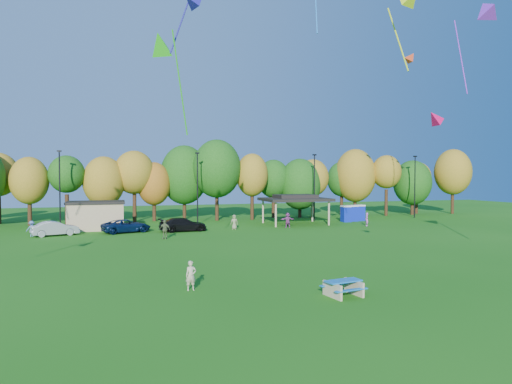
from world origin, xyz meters
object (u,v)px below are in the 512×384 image
object	(u,v)px
porta_potties	(353,213)
car_c	(126,226)
picnic_table	(343,287)
car_d	(183,225)
kite_flyer	(191,276)
car_b	(55,228)

from	to	relation	value
porta_potties	car_c	bearing A→B (deg)	-172.64
car_c	picnic_table	bearing A→B (deg)	179.42
picnic_table	car_d	world-z (taller)	car_d
kite_flyer	car_b	world-z (taller)	kite_flyer
car_b	car_c	xyz separation A→B (m)	(7.05, 0.70, -0.03)
picnic_table	kite_flyer	size ratio (longest dim) A/B	1.33
porta_potties	car_c	xyz separation A→B (m)	(-29.58, -3.82, -0.38)
car_d	kite_flyer	bearing A→B (deg)	166.19
car_b	car_c	bearing A→B (deg)	-102.49
porta_potties	car_b	world-z (taller)	porta_potties
porta_potties	car_b	bearing A→B (deg)	-172.97
picnic_table	car_b	bearing A→B (deg)	110.73
picnic_table	car_d	bearing A→B (deg)	88.60
car_d	picnic_table	bearing A→B (deg)	-179.09
porta_potties	kite_flyer	size ratio (longest dim) A/B	2.36
picnic_table	car_c	xyz separation A→B (m)	(-10.02, 30.45, 0.24)
picnic_table	kite_flyer	xyz separation A→B (m)	(-7.24, 3.44, 0.32)
porta_potties	car_d	distance (m)	24.03
car_b	picnic_table	bearing A→B (deg)	-168.31
car_d	porta_potties	bearing A→B (deg)	-85.70
car_b	porta_potties	bearing A→B (deg)	-101.12
porta_potties	car_d	bearing A→B (deg)	-168.89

